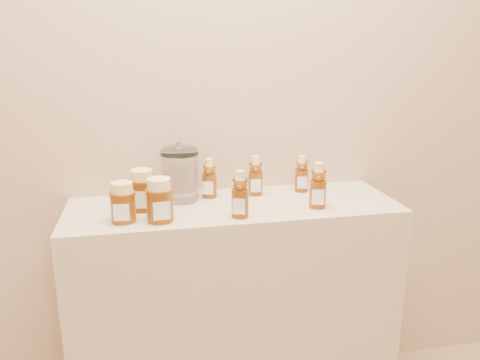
{
  "coord_description": "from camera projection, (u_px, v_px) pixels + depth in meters",
  "views": [
    {
      "loc": [
        -0.3,
        -0.03,
        1.45
      ],
      "look_at": [
        0.02,
        1.52,
        1.0
      ],
      "focal_mm": 35.0,
      "sensor_mm": 36.0,
      "label": 1
    }
  ],
  "objects": [
    {
      "name": "glass_canister",
      "position": [
        180.0,
        172.0,
        1.72
      ],
      "size": [
        0.14,
        0.14,
        0.21
      ],
      "primitive_type": null,
      "rotation": [
        0.0,
        0.0,
        0.03
      ],
      "color": "white",
      "rests_on": "display_table"
    },
    {
      "name": "bear_bottle_back_mid",
      "position": [
        256.0,
        173.0,
        1.79
      ],
      "size": [
        0.07,
        0.07,
        0.17
      ],
      "primitive_type": null,
      "rotation": [
        0.0,
        0.0,
        -0.17
      ],
      "color": "#602B07",
      "rests_on": "display_table"
    },
    {
      "name": "honey_jar_back",
      "position": [
        142.0,
        190.0,
        1.63
      ],
      "size": [
        0.11,
        0.11,
        0.14
      ],
      "primitive_type": null,
      "rotation": [
        0.0,
        0.0,
        -0.17
      ],
      "color": "#602B07",
      "rests_on": "display_table"
    },
    {
      "name": "bear_bottle_front_left",
      "position": [
        240.0,
        191.0,
        1.55
      ],
      "size": [
        0.08,
        0.08,
        0.18
      ],
      "primitive_type": null,
      "rotation": [
        0.0,
        0.0,
        -0.34
      ],
      "color": "#602B07",
      "rests_on": "display_table"
    },
    {
      "name": "bear_bottle_back_left",
      "position": [
        209.0,
        175.0,
        1.76
      ],
      "size": [
        0.07,
        0.07,
        0.17
      ],
      "primitive_type": null,
      "rotation": [
        0.0,
        0.0,
        -0.34
      ],
      "color": "#602B07",
      "rests_on": "display_table"
    },
    {
      "name": "display_table",
      "position": [
        234.0,
        313.0,
        1.83
      ],
      "size": [
        1.2,
        0.4,
        0.9
      ],
      "primitive_type": "cube",
      "color": "tan",
      "rests_on": "ground"
    },
    {
      "name": "honey_jar_front",
      "position": [
        160.0,
        200.0,
        1.52
      ],
      "size": [
        0.1,
        0.1,
        0.14
      ],
      "primitive_type": null,
      "rotation": [
        0.0,
        0.0,
        0.09
      ],
      "color": "#602B07",
      "rests_on": "display_table"
    },
    {
      "name": "honey_jar_left",
      "position": [
        123.0,
        202.0,
        1.52
      ],
      "size": [
        0.09,
        0.09,
        0.13
      ],
      "primitive_type": null,
      "rotation": [
        0.0,
        0.0,
        -0.11
      ],
      "color": "#602B07",
      "rests_on": "display_table"
    },
    {
      "name": "wall_back",
      "position": [
        224.0,
        75.0,
        1.77
      ],
      "size": [
        3.5,
        0.02,
        2.7
      ],
      "primitive_type": "cube",
      "color": "tan",
      "rests_on": "ground"
    },
    {
      "name": "bear_bottle_front_right",
      "position": [
        318.0,
        182.0,
        1.65
      ],
      "size": [
        0.08,
        0.08,
        0.19
      ],
      "primitive_type": null,
      "rotation": [
        0.0,
        0.0,
        -0.32
      ],
      "color": "#602B07",
      "rests_on": "display_table"
    },
    {
      "name": "bear_bottle_back_right",
      "position": [
        302.0,
        171.0,
        1.84
      ],
      "size": [
        0.07,
        0.07,
        0.16
      ],
      "primitive_type": null,
      "rotation": [
        0.0,
        0.0,
        -0.23
      ],
      "color": "#602B07",
      "rests_on": "display_table"
    }
  ]
}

